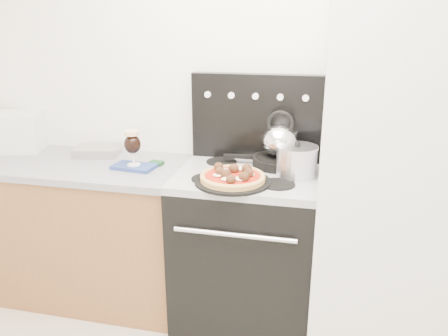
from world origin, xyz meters
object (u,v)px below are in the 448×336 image
(stove_body, at_px, (246,250))
(toaster_oven, at_px, (12,131))
(pizza_pan, at_px, (233,181))
(stock_pot, at_px, (296,162))
(beer_glass, at_px, (133,148))
(pizza, at_px, (233,176))
(fridge, at_px, (383,179))
(oven_mitt, at_px, (134,167))
(tea_kettle, at_px, (280,138))
(skillet, at_px, (279,161))
(base_cabinet, at_px, (77,231))

(stove_body, bearing_deg, toaster_oven, 173.63)
(pizza_pan, distance_m, stock_pot, 0.36)
(beer_glass, height_order, pizza, beer_glass)
(fridge, relative_size, stock_pot, 8.97)
(pizza_pan, bearing_deg, oven_mitt, 166.08)
(pizza, relative_size, tea_kettle, 1.50)
(beer_glass, relative_size, skillet, 0.69)
(stove_body, bearing_deg, beer_glass, -178.49)
(skillet, height_order, tea_kettle, tea_kettle)
(stove_body, relative_size, tea_kettle, 3.97)
(tea_kettle, bearing_deg, toaster_oven, 166.50)
(oven_mitt, distance_m, pizza, 0.63)
(toaster_oven, height_order, stock_pot, toaster_oven)
(stove_body, height_order, stock_pot, stock_pot)
(base_cabinet, distance_m, skillet, 1.37)
(toaster_oven, xyz_separation_m, oven_mitt, (0.93, -0.19, -0.11))
(stock_pot, bearing_deg, beer_glass, -178.51)
(oven_mitt, height_order, pizza_pan, pizza_pan)
(pizza_pan, bearing_deg, pizza, 0.00)
(tea_kettle, xyz_separation_m, stock_pot, (0.11, -0.15, -0.09))
(beer_glass, relative_size, tea_kettle, 0.93)
(base_cabinet, xyz_separation_m, oven_mitt, (0.45, -0.04, 0.48))
(base_cabinet, bearing_deg, stock_pot, -0.78)
(stock_pot, bearing_deg, tea_kettle, 126.00)
(beer_glass, bearing_deg, stock_pot, 1.49)
(beer_glass, bearing_deg, pizza, -13.92)
(fridge, distance_m, skillet, 0.58)
(pizza, xyz_separation_m, skillet, (0.20, 0.32, -0.01))
(base_cabinet, distance_m, pizza, 1.20)
(base_cabinet, bearing_deg, pizza_pan, -10.37)
(base_cabinet, xyz_separation_m, stock_pot, (1.37, -0.02, 0.57))
(beer_glass, bearing_deg, fridge, -0.32)
(pizza, relative_size, stock_pot, 1.57)
(pizza, bearing_deg, skillet, 58.12)
(stock_pot, bearing_deg, base_cabinet, 179.22)
(toaster_oven, relative_size, beer_glass, 1.89)
(fridge, relative_size, oven_mitt, 7.91)
(fridge, bearing_deg, base_cabinet, 178.41)
(toaster_oven, height_order, tea_kettle, tea_kettle)
(pizza_pan, relative_size, stock_pot, 1.85)
(base_cabinet, bearing_deg, toaster_oven, 162.60)
(toaster_oven, height_order, oven_mitt, toaster_oven)
(oven_mitt, bearing_deg, pizza, -13.92)
(base_cabinet, relative_size, oven_mitt, 6.03)
(stove_body, relative_size, beer_glass, 4.28)
(toaster_oven, height_order, beer_glass, toaster_oven)
(beer_glass, bearing_deg, base_cabinet, 174.59)
(base_cabinet, distance_m, stock_pot, 1.48)
(oven_mitt, height_order, tea_kettle, tea_kettle)
(beer_glass, distance_m, pizza, 0.63)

